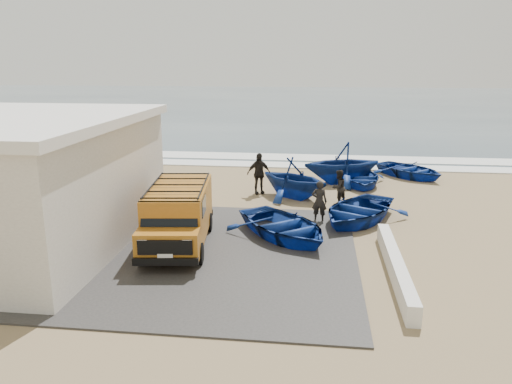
{
  "coord_description": "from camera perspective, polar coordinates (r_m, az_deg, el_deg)",
  "views": [
    {
      "loc": [
        2.64,
        -16.67,
        6.0
      ],
      "look_at": [
        0.44,
        1.29,
        1.2
      ],
      "focal_mm": 35.0,
      "sensor_mm": 36.0,
      "label": 1
    }
  ],
  "objects": [
    {
      "name": "slab",
      "position": [
        16.51,
        -9.9,
        -6.6
      ],
      "size": [
        12.0,
        10.0,
        0.05
      ],
      "primitive_type": "cube",
      "color": "#383634",
      "rests_on": "ground"
    },
    {
      "name": "fisherman_back",
      "position": [
        22.91,
        0.31,
        2.13
      ],
      "size": [
        1.21,
        0.89,
        1.91
      ],
      "primitive_type": "imported",
      "rotation": [
        0.0,
        0.0,
        0.44
      ],
      "color": "black",
      "rests_on": "ground"
    },
    {
      "name": "boat_near_right",
      "position": [
        19.44,
        11.5,
        -2.05
      ],
      "size": [
        4.76,
        5.26,
        0.89
      ],
      "primitive_type": "imported",
      "rotation": [
        0.0,
        0.0,
        -0.5
      ],
      "color": "navy",
      "rests_on": "ground"
    },
    {
      "name": "boat_far_right",
      "position": [
        27.5,
        17.16,
        2.45
      ],
      "size": [
        4.64,
        4.74,
        0.8
      ],
      "primitive_type": "imported",
      "rotation": [
        0.0,
        0.0,
        0.72
      ],
      "color": "navy",
      "rests_on": "ground"
    },
    {
      "name": "parapet",
      "position": [
        15.01,
        15.64,
        -8.15
      ],
      "size": [
        0.35,
        6.0,
        0.55
      ],
      "primitive_type": "cube",
      "color": "silver",
      "rests_on": "ground"
    },
    {
      "name": "surf_wash",
      "position": [
        31.85,
        2.11,
        4.03
      ],
      "size": [
        180.0,
        2.2,
        0.04
      ],
      "primitive_type": "cube",
      "color": "white",
      "rests_on": "ground"
    },
    {
      "name": "boat_mid_right",
      "position": [
        25.09,
        11.89,
        1.58
      ],
      "size": [
        2.65,
        3.67,
        0.75
      ],
      "primitive_type": "imported",
      "rotation": [
        0.0,
        0.0,
        0.02
      ],
      "color": "navy",
      "rests_on": "ground"
    },
    {
      "name": "fisherman_front",
      "position": [
        19.08,
        7.25,
        -1.07
      ],
      "size": [
        0.64,
        0.48,
        1.61
      ],
      "primitive_type": "imported",
      "rotation": [
        0.0,
        0.0,
        2.96
      ],
      "color": "black",
      "rests_on": "ground"
    },
    {
      "name": "boat_near_left",
      "position": [
        17.32,
        3.18,
        -3.89
      ],
      "size": [
        5.03,
        5.23,
        0.88
      ],
      "primitive_type": "imported",
      "rotation": [
        0.0,
        0.0,
        0.67
      ],
      "color": "navy",
      "rests_on": "ground"
    },
    {
      "name": "boat_mid_left",
      "position": [
        22.31,
        4.35,
        1.63
      ],
      "size": [
        4.54,
        4.42,
        1.82
      ],
      "primitive_type": "imported",
      "rotation": [
        0.0,
        0.0,
        0.96
      ],
      "color": "navy",
      "rests_on": "ground"
    },
    {
      "name": "surf_line",
      "position": [
        29.41,
        1.69,
        3.14
      ],
      "size": [
        180.0,
        1.6,
        0.06
      ],
      "primitive_type": "cube",
      "color": "white",
      "rests_on": "ground"
    },
    {
      "name": "building",
      "position": [
        18.24,
        -26.99,
        1.07
      ],
      "size": [
        8.4,
        9.4,
        4.3
      ],
      "color": "silver",
      "rests_on": "ground"
    },
    {
      "name": "ground",
      "position": [
        17.92,
        -1.9,
        -4.72
      ],
      "size": [
        160.0,
        160.0,
        0.0
      ],
      "primitive_type": "plane",
      "color": "#8E7752"
    },
    {
      "name": "fisherman_middle",
      "position": [
        21.52,
        9.41,
        0.54
      ],
      "size": [
        0.92,
        0.92,
        1.5
      ],
      "primitive_type": "imported",
      "rotation": [
        0.0,
        0.0,
        -2.35
      ],
      "color": "black",
      "rests_on": "ground"
    },
    {
      "name": "van",
      "position": [
        16.66,
        -8.89,
        -2.44
      ],
      "size": [
        2.42,
        4.96,
        2.05
      ],
      "rotation": [
        0.0,
        0.0,
        0.12
      ],
      "color": "#AE691A",
      "rests_on": "ground"
    },
    {
      "name": "boat_far_left",
      "position": [
        25.32,
        9.8,
        3.32
      ],
      "size": [
        4.83,
        4.51,
        2.06
      ],
      "primitive_type": "imported",
      "rotation": [
        0.0,
        0.0,
        -1.22
      ],
      "color": "navy",
      "rests_on": "ground"
    },
    {
      "name": "ocean",
      "position": [
        72.97,
        4.97,
        10.1
      ],
      "size": [
        180.0,
        88.0,
        0.01
      ],
      "primitive_type": "cube",
      "color": "#385166",
      "rests_on": "ground"
    }
  ]
}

